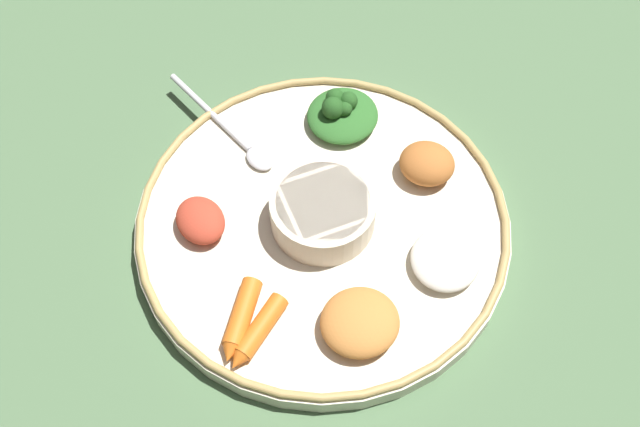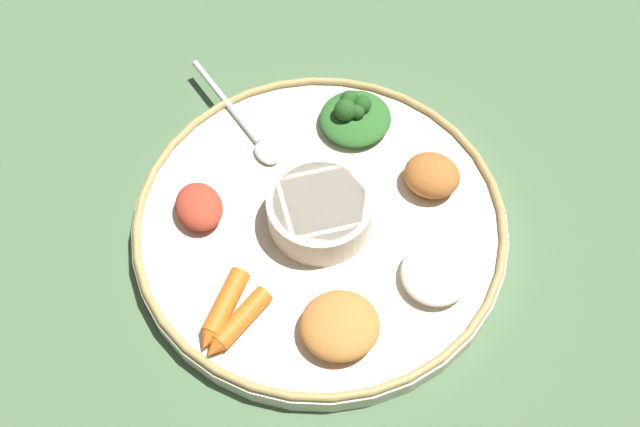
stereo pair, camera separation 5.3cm
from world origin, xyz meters
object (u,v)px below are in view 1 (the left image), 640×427
Objects in this scene: center_bowl at (320,210)px; spoon at (233,136)px; carrot_near_spoon at (237,319)px; carrot_outer at (255,332)px; greens_pile at (339,113)px.

spoon is at bearing -137.77° from center_bowl.
center_bowl is 0.14m from carrot_near_spoon.
spoon is (-0.10, -0.09, -0.02)m from center_bowl.
carrot_near_spoon is 1.08× the size of carrot_outer.
carrot_near_spoon reaches higher than spoon.
greens_pile is 1.40× the size of carrot_outer.
spoon is at bearing -174.95° from carrot_near_spoon.
carrot_outer is (0.25, -0.08, -0.00)m from greens_pile.
greens_pile is at bearing 101.81° from spoon.
carrot_outer is (0.01, 0.02, -0.00)m from carrot_near_spoon.
center_bowl is 0.96× the size of greens_pile.
carrot_outer reaches higher than spoon.
carrot_near_spoon is at bearing -21.60° from greens_pile.
greens_pile is at bearing 171.28° from center_bowl.
carrot_outer is at bearing -17.35° from greens_pile.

